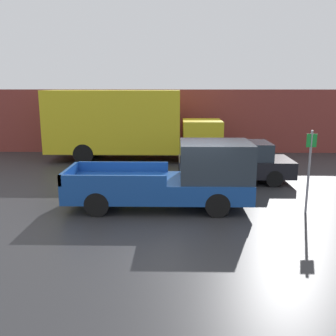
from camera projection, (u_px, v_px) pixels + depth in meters
ground_plane at (187, 210)px, 11.76m from camera, size 60.00×60.00×0.00m
building_wall at (182, 121)px, 21.56m from camera, size 28.00×0.15×3.61m
pickup_truck at (179, 177)px, 11.86m from camera, size 5.78×2.10×2.12m
car at (236, 162)px, 15.17m from camera, size 4.53×1.99×1.61m
delivery_truck at (125, 124)px, 19.27m from camera, size 8.92×2.42×3.59m
parking_sign at (309, 167)px, 11.21m from camera, size 0.30×0.07×2.54m
newspaper_box at (135, 144)px, 21.57m from camera, size 0.45×0.40×1.09m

